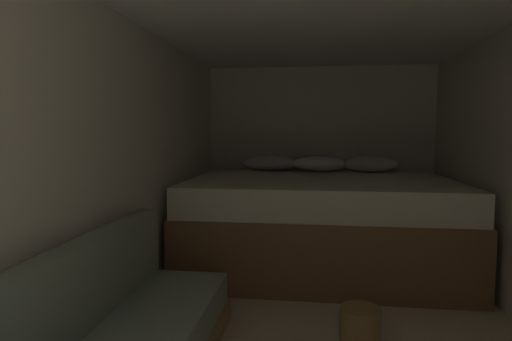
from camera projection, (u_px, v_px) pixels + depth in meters
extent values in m
cube|color=beige|center=(319.00, 155.00, 4.75)|extent=(2.58, 0.05, 1.96)
cube|color=beige|center=(109.00, 177.00, 2.49)|extent=(0.05, 4.88, 1.96)
cube|color=brown|center=(320.00, 235.00, 3.89)|extent=(2.36, 1.72, 0.57)
cube|color=beige|center=(320.00, 191.00, 3.86)|extent=(2.32, 1.68, 0.25)
ellipsoid|color=white|center=(270.00, 163.00, 4.55)|extent=(0.57, 0.33, 0.16)
ellipsoid|color=white|center=(371.00, 164.00, 4.41)|extent=(0.57, 0.33, 0.16)
ellipsoid|color=white|center=(319.00, 164.00, 4.48)|extent=(0.57, 0.33, 0.16)
cube|color=gray|center=(39.00, 313.00, 1.70)|extent=(0.12, 2.33, 0.42)
cylinder|color=olive|center=(360.00, 324.00, 2.51)|extent=(0.24, 0.24, 0.20)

